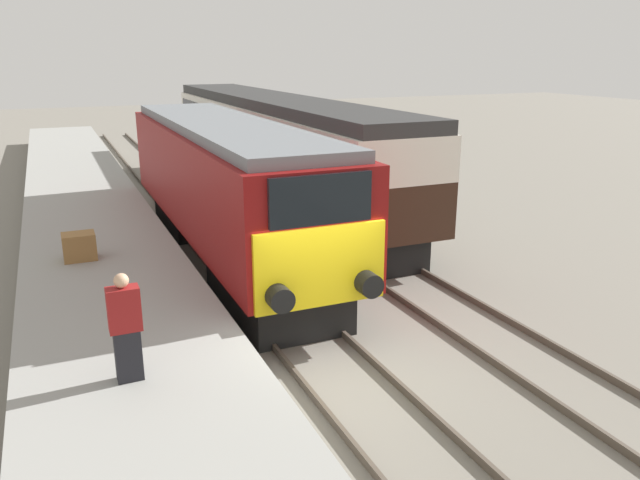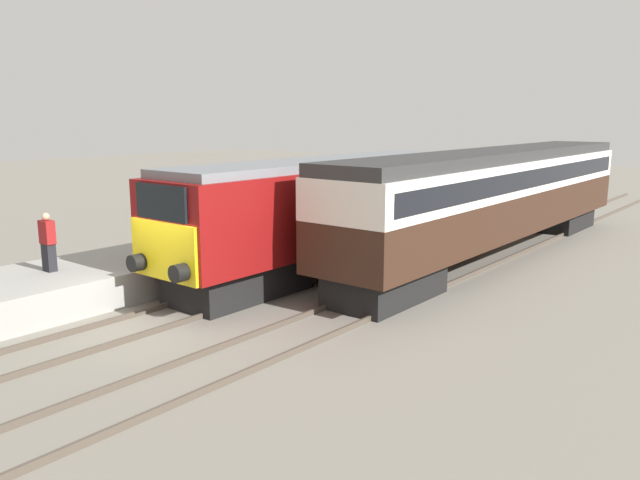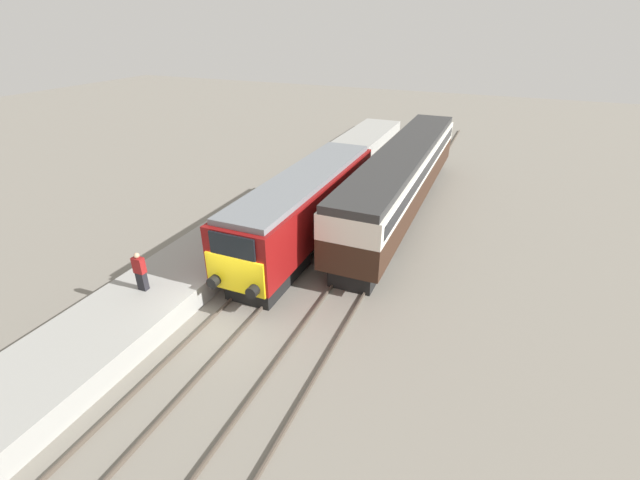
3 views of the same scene
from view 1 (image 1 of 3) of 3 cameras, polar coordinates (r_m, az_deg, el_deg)
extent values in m
plane|color=slate|center=(11.20, 1.23, -11.73)|extent=(120.00, 120.00, 0.00)
cube|color=gray|center=(17.64, -19.85, -0.35)|extent=(3.50, 50.00, 0.90)
cube|color=#4C4238|center=(15.28, -9.14, -3.63)|extent=(0.07, 60.00, 0.14)
cube|color=#4C4238|center=(15.67, -4.06, -2.94)|extent=(0.07, 60.00, 0.14)
cube|color=#4C4238|center=(16.38, 2.43, -2.01)|extent=(0.07, 60.00, 0.14)
cube|color=#4C4238|center=(17.03, 6.78, -1.38)|extent=(0.07, 60.00, 0.14)
cube|color=black|center=(13.60, -4.23, -4.13)|extent=(2.03, 4.00, 1.00)
cube|color=black|center=(20.41, -11.17, 2.73)|extent=(2.03, 4.00, 1.00)
cube|color=maroon|center=(16.54, -8.65, 5.69)|extent=(2.70, 12.37, 2.43)
cube|color=yellow|center=(10.96, 0.08, -2.49)|extent=(2.48, 0.10, 1.46)
cube|color=black|center=(10.62, 0.09, 3.70)|extent=(1.89, 0.10, 0.87)
cube|color=slate|center=(16.34, -8.86, 10.28)|extent=(2.38, 11.88, 0.24)
cylinder|color=black|center=(10.62, -3.68, -5.37)|extent=(0.44, 0.35, 0.44)
cylinder|color=black|center=(11.26, 4.49, -4.05)|extent=(0.44, 0.35, 0.44)
cube|color=black|center=(16.90, 4.06, -0.01)|extent=(1.89, 3.60, 0.95)
cube|color=black|center=(30.14, -8.83, 7.30)|extent=(1.89, 3.60, 0.95)
cube|color=#331E14|center=(23.12, -4.24, 7.57)|extent=(2.70, 18.86, 1.42)
cube|color=silver|center=(22.95, -4.31, 10.70)|extent=(2.71, 18.86, 1.11)
cube|color=black|center=(22.95, -4.31, 10.70)|extent=(2.75, 18.11, 0.61)
cube|color=#2D2D2D|center=(22.89, -4.35, 12.53)|extent=(2.48, 18.86, 0.36)
cube|color=black|center=(9.28, -17.11, -9.99)|extent=(0.36, 0.24, 0.75)
cube|color=maroon|center=(9.00, -17.49, -6.05)|extent=(0.44, 0.26, 0.63)
sphere|color=tan|center=(8.85, -17.72, -3.56)|extent=(0.20, 0.20, 0.20)
cube|color=olive|center=(14.87, -21.15, -0.55)|extent=(0.70, 0.56, 0.60)
camera|label=2|loc=(16.62, 66.25, 5.65)|focal=35.00mm
camera|label=3|loc=(13.33, 81.10, 24.89)|focal=24.00mm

